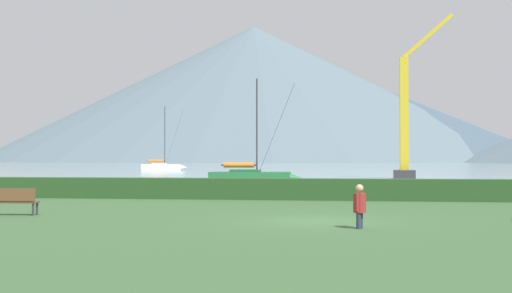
# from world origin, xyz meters

# --- Properties ---
(ground_plane) EXTENTS (1000.00, 1000.00, 0.00)m
(ground_plane) POSITION_xyz_m (0.00, 0.00, 0.00)
(ground_plane) COLOR #385B33
(harbor_water) EXTENTS (320.00, 246.00, 0.00)m
(harbor_water) POSITION_xyz_m (0.00, 137.00, 0.00)
(harbor_water) COLOR #8C9EA3
(harbor_water) RESTS_ON ground_plane
(hedge_line) EXTENTS (80.00, 1.20, 1.01)m
(hedge_line) POSITION_xyz_m (0.00, 11.00, 0.51)
(hedge_line) COLOR #284C23
(hedge_line) RESTS_ON ground_plane
(sailboat_slip_0) EXTENTS (6.97, 2.29, 7.88)m
(sailboat_slip_0) POSITION_xyz_m (-6.47, 28.85, 0.57)
(sailboat_slip_0) COLOR #236B38
(sailboat_slip_0) RESTS_ON harbor_water
(sailboat_slip_6) EXTENTS (7.25, 3.14, 10.06)m
(sailboat_slip_6) POSITION_xyz_m (-28.99, 83.16, 0.60)
(sailboat_slip_6) COLOR white
(sailboat_slip_6) RESTS_ON harbor_water
(park_bench_near_path) EXTENTS (1.81, 0.56, 0.95)m
(park_bench_near_path) POSITION_xyz_m (-10.60, 0.75, 0.53)
(park_bench_near_path) COLOR brown
(park_bench_near_path) RESTS_ON ground_plane
(person_seated_viewer) EXTENTS (0.36, 0.55, 1.25)m
(person_seated_viewer) POSITION_xyz_m (1.35, -2.03, 0.69)
(person_seated_viewer) COLOR #2D3347
(person_seated_viewer) RESTS_ON ground_plane
(dock_crane) EXTENTS (5.69, 2.00, 15.88)m
(dock_crane) POSITION_xyz_m (6.02, 46.18, 5.09)
(dock_crane) COLOR #333338
(dock_crane) RESTS_ON ground_plane
(distant_hill_central_peak) EXTENTS (248.90, 248.90, 54.22)m
(distant_hill_central_peak) POSITION_xyz_m (-15.80, 370.37, 27.11)
(distant_hill_central_peak) COLOR #425666
(distant_hill_central_peak) RESTS_ON ground_plane
(distant_hill_east_ridge) EXTENTS (301.05, 301.05, 77.61)m
(distant_hill_east_ridge) POSITION_xyz_m (-57.25, 369.58, 38.81)
(distant_hill_east_ridge) COLOR slate
(distant_hill_east_ridge) RESTS_ON ground_plane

